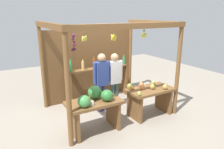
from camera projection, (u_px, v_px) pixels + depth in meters
name	position (u px, v px, depth m)	size (l,w,h in m)	color
ground_plane	(108.00, 110.00, 5.72)	(12.00, 12.00, 0.00)	gray
market_stall	(100.00, 57.00, 5.72)	(2.94, 2.17, 2.33)	brown
fruit_counter_left	(95.00, 104.00, 4.52)	(1.18, 0.67, 1.00)	brown
fruit_counter_right	(149.00, 95.00, 5.30)	(1.19, 0.64, 0.85)	brown
bottle_shelf_unit	(99.00, 74.00, 6.21)	(1.88, 0.22, 1.34)	brown
vendor_man	(102.00, 78.00, 5.42)	(0.48, 0.21, 1.56)	#4A4168
vendor_woman	(115.00, 76.00, 5.63)	(0.48, 0.21, 1.52)	#3C5A50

